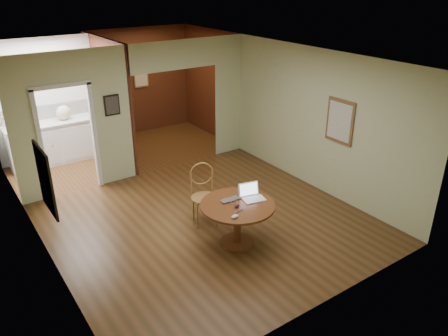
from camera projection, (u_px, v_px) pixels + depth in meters
floor at (209, 223)px, 7.48m from camera, size 5.00×5.00×0.00m
room_shell at (108, 112)px, 9.04m from camera, size 5.20×7.50×5.00m
dining_table at (237, 215)px, 6.70m from camera, size 1.14×1.14×0.72m
chair at (203, 190)px, 7.32m from camera, size 0.57×0.57×1.06m
open_laptop at (251, 194)px, 6.77m from camera, size 0.38×0.36×0.24m
closed_laptop at (232, 201)px, 6.69m from camera, size 0.32×0.21×0.02m
mouse at (235, 216)px, 6.24m from camera, size 0.12×0.08×0.05m
wine_glass at (237, 205)px, 6.51m from camera, size 0.08×0.08×0.09m
pen at (239, 211)px, 6.41m from camera, size 0.15×0.05×0.01m
kitchen_cabinet at (56, 142)px, 9.74m from camera, size 2.06×0.60×0.94m
grocery_bag at (64, 113)px, 9.61m from camera, size 0.38×0.34×0.32m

